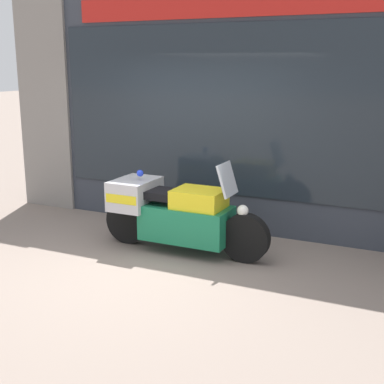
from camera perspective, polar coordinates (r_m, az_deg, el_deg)
The scene contains 4 objects.
ground_plane at distance 6.41m, azimuth -5.37°, elevation -8.09°, with size 60.00×60.00×0.00m, color gray.
shop_building at distance 7.96m, azimuth -1.03°, elevation 8.66°, with size 6.68×0.55×3.33m.
window_display at distance 7.85m, azimuth 4.75°, elevation -0.55°, with size 5.25×0.30×1.84m.
paramedic_motorcycle at distance 6.83m, azimuth -1.93°, elevation -2.15°, with size 2.27×0.70×1.20m.
Camera 1 is at (3.08, -5.10, 2.38)m, focal length 50.00 mm.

